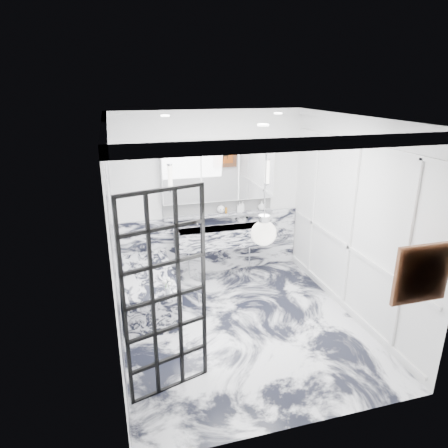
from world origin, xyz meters
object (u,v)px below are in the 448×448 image
object	(u,v)px
trough_sink	(222,237)
mirror_cabinet	(219,171)
crittall_door	(166,298)
bathtub	(148,289)

from	to	relation	value
trough_sink	mirror_cabinet	size ratio (longest dim) A/B	0.84
crittall_door	mirror_cabinet	xyz separation A→B (m)	(1.27, 2.65, 0.69)
mirror_cabinet	bathtub	size ratio (longest dim) A/B	1.15
crittall_door	trough_sink	world-z (taller)	crittall_door
crittall_door	trough_sink	size ratio (longest dim) A/B	1.41
crittall_door	mirror_cabinet	size ratio (longest dim) A/B	1.19
crittall_door	mirror_cabinet	distance (m)	3.02
mirror_cabinet	bathtub	bearing A→B (deg)	-147.94
trough_sink	mirror_cabinet	distance (m)	1.10
crittall_door	bathtub	world-z (taller)	crittall_door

